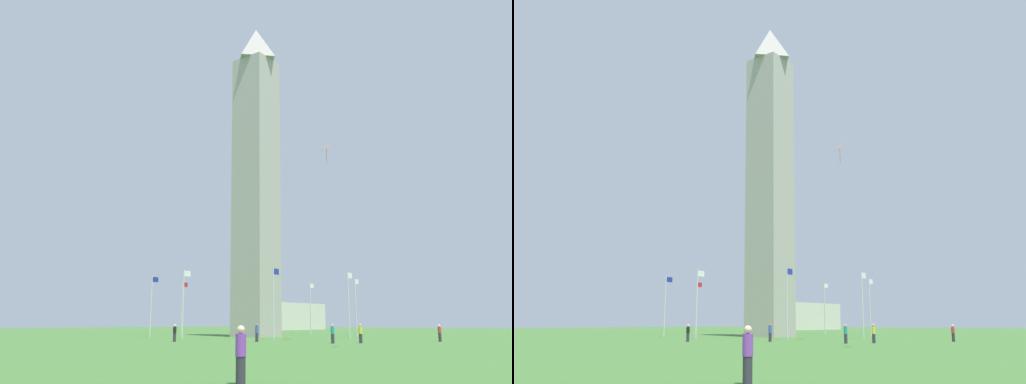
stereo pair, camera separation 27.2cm
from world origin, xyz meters
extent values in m
plane|color=#3D6B2D|center=(0.00, 0.00, 0.00)|extent=(260.00, 260.00, 0.00)
cube|color=#A8A399|center=(0.00, 0.00, 18.96)|extent=(4.74, 4.74, 37.93)
pyramid|color=gray|center=(0.00, 0.00, 40.52)|extent=(4.74, 4.74, 5.17)
cylinder|color=silver|center=(13.30, 0.00, 3.77)|extent=(0.14, 0.14, 7.55)
cube|color=white|center=(13.85, 0.00, 7.10)|extent=(1.00, 0.03, 0.64)
cylinder|color=silver|center=(9.40, 9.40, 3.77)|extent=(0.14, 0.14, 7.55)
cube|color=white|center=(9.95, 9.40, 7.10)|extent=(1.00, 0.03, 0.64)
cylinder|color=silver|center=(0.00, 13.30, 3.77)|extent=(0.14, 0.14, 7.55)
cube|color=red|center=(0.55, 13.30, 7.10)|extent=(1.00, 0.03, 0.64)
cylinder|color=silver|center=(-9.40, 9.40, 3.77)|extent=(0.14, 0.14, 7.55)
cube|color=#1E2D99|center=(-8.85, 9.40, 7.10)|extent=(1.00, 0.03, 0.64)
cylinder|color=silver|center=(-13.30, 0.00, 3.77)|extent=(0.14, 0.14, 7.55)
cube|color=white|center=(-12.75, 0.00, 7.10)|extent=(1.00, 0.03, 0.64)
cylinder|color=silver|center=(-9.40, -9.40, 3.77)|extent=(0.14, 0.14, 7.55)
cube|color=#1E2D99|center=(-8.85, -9.40, 7.10)|extent=(1.00, 0.03, 0.64)
cylinder|color=silver|center=(0.00, -13.30, 3.77)|extent=(0.14, 0.14, 7.55)
cube|color=white|center=(0.55, -13.30, 7.10)|extent=(1.00, 0.03, 0.64)
cylinder|color=silver|center=(9.40, -9.40, 3.77)|extent=(0.14, 0.14, 7.55)
cube|color=white|center=(9.95, -9.40, 7.10)|extent=(1.00, 0.03, 0.64)
cylinder|color=#2D2D38|center=(-14.33, -19.16, 0.40)|extent=(0.29, 0.29, 0.80)
cylinder|color=teal|center=(-14.33, -19.16, 1.10)|extent=(0.32, 0.32, 0.60)
sphere|color=tan|center=(-14.33, -19.16, 1.52)|extent=(0.24, 0.24, 0.24)
cylinder|color=#2D2D38|center=(-4.14, -24.99, 0.40)|extent=(0.29, 0.29, 0.80)
cylinder|color=red|center=(-4.14, -24.99, 1.08)|extent=(0.32, 0.32, 0.55)
sphere|color=beige|center=(-4.14, -24.99, 1.47)|extent=(0.24, 0.24, 0.24)
cylinder|color=#2D2D38|center=(-19.29, -4.88, 0.40)|extent=(0.29, 0.29, 0.80)
cylinder|color=black|center=(-19.29, -4.88, 1.08)|extent=(0.32, 0.32, 0.57)
sphere|color=beige|center=(-19.29, -4.88, 1.49)|extent=(0.24, 0.24, 0.24)
cylinder|color=#2D2D38|center=(-12.09, -20.70, 0.40)|extent=(0.29, 0.29, 0.80)
cylinder|color=yellow|center=(-12.09, -20.70, 1.11)|extent=(0.32, 0.32, 0.62)
sphere|color=tan|center=(-12.09, -20.70, 1.54)|extent=(0.24, 0.24, 0.24)
cylinder|color=#2D2D38|center=(-14.70, -11.20, 0.40)|extent=(0.29, 0.29, 0.80)
cylinder|color=#3851B2|center=(-14.70, -11.20, 1.11)|extent=(0.32, 0.32, 0.63)
sphere|color=#936B4C|center=(-14.70, -11.20, 1.55)|extent=(0.24, 0.24, 0.24)
cylinder|color=#2D2D38|center=(-44.50, -33.04, 0.40)|extent=(0.29, 0.29, 0.80)
cylinder|color=purple|center=(-44.50, -33.04, 1.13)|extent=(0.32, 0.32, 0.65)
sphere|color=beige|center=(-44.50, -33.04, 1.57)|extent=(0.24, 0.24, 0.24)
cube|color=orange|center=(-8.62, -15.88, 20.00)|extent=(1.60, 1.68, 0.83)
cylinder|color=#A75C15|center=(-8.62, -15.88, 18.94)|extent=(0.04, 0.04, 1.58)
cube|color=beige|center=(59.29, 36.76, 3.23)|extent=(24.53, 11.07, 6.46)
camera|label=1|loc=(-57.74, -43.60, 1.78)|focal=38.72mm
camera|label=2|loc=(-57.57, -43.82, 1.78)|focal=38.72mm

